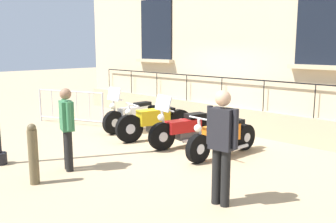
# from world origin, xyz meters

# --- Properties ---
(ground_plane) EXTENTS (60.00, 60.00, 0.00)m
(ground_plane) POSITION_xyz_m (0.00, 0.00, 0.00)
(ground_plane) COLOR tan
(building_facade) EXTENTS (0.82, 12.92, 6.76)m
(building_facade) POSITION_xyz_m (-2.22, 0.00, 3.27)
(building_facade) COLOR #C6B28E
(building_facade) RESTS_ON ground_plane
(motorcycle_white) EXTENTS (2.11, 0.61, 1.29)m
(motorcycle_white) POSITION_xyz_m (0.04, -1.71, 0.42)
(motorcycle_white) COLOR black
(motorcycle_white) RESTS_ON ground_plane
(motorcycle_yellow) EXTENTS (2.16, 0.87, 0.98)m
(motorcycle_yellow) POSITION_xyz_m (0.29, -0.54, 0.45)
(motorcycle_yellow) COLOR black
(motorcycle_yellow) RESTS_ON ground_plane
(motorcycle_red) EXTENTS (1.93, 0.83, 1.29)m
(motorcycle_red) POSITION_xyz_m (0.29, 0.51, 0.42)
(motorcycle_red) COLOR black
(motorcycle_red) RESTS_ON ground_plane
(motorcycle_orange) EXTENTS (2.15, 0.74, 0.93)m
(motorcycle_orange) POSITION_xyz_m (0.28, 1.64, 0.41)
(motorcycle_orange) COLOR black
(motorcycle_orange) RESTS_ON ground_plane
(crowd_barrier) EXTENTS (0.93, 2.25, 1.05)m
(crowd_barrier) POSITION_xyz_m (0.86, -3.78, 0.57)
(crowd_barrier) COLOR #B7B7BF
(crowd_barrier) RESTS_ON ground_plane
(bollard) EXTENTS (0.17, 0.17, 1.08)m
(bollard) POSITION_xyz_m (3.98, 0.34, 0.54)
(bollard) COLOR brown
(bollard) RESTS_ON ground_plane
(pedestrian_standing) EXTENTS (0.25, 0.53, 1.76)m
(pedestrian_standing) POSITION_xyz_m (2.37, 3.17, 1.00)
(pedestrian_standing) COLOR black
(pedestrian_standing) RESTS_ON ground_plane
(pedestrian_walking) EXTENTS (0.33, 0.51, 1.61)m
(pedestrian_walking) POSITION_xyz_m (3.17, 0.09, 0.90)
(pedestrian_walking) COLOR black
(pedestrian_walking) RESTS_ON ground_plane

